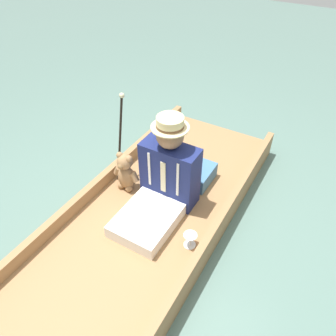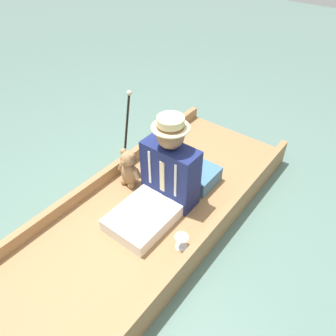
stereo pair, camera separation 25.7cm
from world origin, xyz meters
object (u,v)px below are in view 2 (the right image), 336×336
Objects in this scene: teddy_bear at (129,169)px; wine_glass at (182,240)px; seated_person at (163,179)px; walking_cane at (127,128)px.

wine_glass is (-0.77, 0.28, -0.09)m from teddy_bear.
seated_person is 6.82× the size of wine_glass.
teddy_bear is 0.47× the size of walking_cane.
walking_cane is (0.13, -0.15, 0.29)m from teddy_bear.
seated_person is at bearing 178.09° from teddy_bear.
seated_person is 0.58m from walking_cane.
seated_person is 0.50m from wine_glass.
walking_cane is (0.90, -0.42, 0.38)m from wine_glass.
walking_cane reaches higher than wine_glass.
seated_person is at bearing -34.81° from wine_glass.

